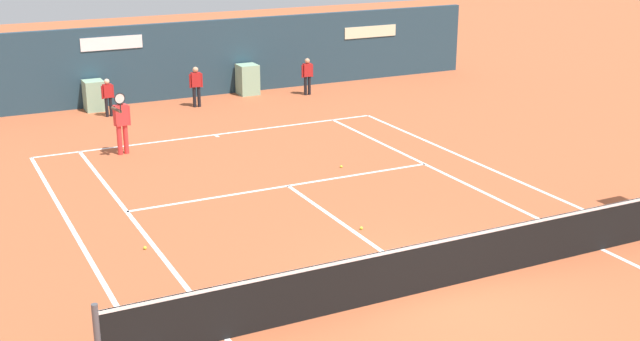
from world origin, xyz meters
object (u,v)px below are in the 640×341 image
tennis_ball_near_service_line (361,228)px  tennis_ball_mid_court (145,248)px  ball_kid_right_post (307,74)px  player_on_baseline (121,120)px  ball_kid_left_post (196,84)px  tennis_ball_by_sideline (341,167)px  ball_kid_centre_post (108,95)px

tennis_ball_near_service_line → tennis_ball_mid_court: size_ratio=1.00×
tennis_ball_mid_court → ball_kid_right_post: bearing=51.2°
player_on_baseline → ball_kid_left_post: player_on_baseline is taller
tennis_ball_by_sideline → ball_kid_centre_post: bearing=116.7°
player_on_baseline → ball_kid_centre_post: size_ratio=1.49×
player_on_baseline → tennis_ball_near_service_line: 8.49m
player_on_baseline → ball_kid_right_post: bearing=-160.2°
player_on_baseline → tennis_ball_mid_court: size_ratio=27.32×
ball_kid_left_post → tennis_ball_near_service_line: bearing=94.7°
ball_kid_centre_post → tennis_ball_near_service_line: size_ratio=18.34×
ball_kid_left_post → ball_kid_right_post: (4.20, 0.00, -0.03)m
player_on_baseline → ball_kid_centre_post: (0.63, 4.48, -0.27)m
tennis_ball_near_service_line → tennis_ball_by_sideline: same height
tennis_ball_by_sideline → player_on_baseline: bearing=141.7°
ball_kid_left_post → tennis_ball_near_service_line: size_ratio=20.35×
ball_kid_centre_post → ball_kid_right_post: 7.19m
player_on_baseline → ball_kid_right_post: 9.02m
ball_kid_right_post → tennis_ball_by_sideline: (-3.02, -8.28, -0.74)m
ball_kid_left_post → tennis_ball_mid_court: size_ratio=20.35×
player_on_baseline → tennis_ball_mid_court: bearing=69.5°
player_on_baseline → tennis_ball_mid_court: player_on_baseline is taller
player_on_baseline → tennis_ball_near_service_line: bearing=101.9°
ball_kid_centre_post → tennis_ball_by_sideline: 9.30m
ball_kid_left_post → player_on_baseline: bearing=57.9°
player_on_baseline → tennis_ball_near_service_line: (3.15, -7.83, -0.95)m
tennis_ball_near_service_line → tennis_ball_by_sideline: (1.66, 4.02, 0.00)m
player_on_baseline → tennis_ball_by_sideline: 6.20m
tennis_ball_mid_court → ball_kid_left_post: bearing=66.6°
ball_kid_left_post → ball_kid_centre_post: ball_kid_left_post is taller
player_on_baseline → tennis_ball_by_sideline: size_ratio=27.32×
tennis_ball_mid_court → ball_kid_centre_post: bearing=80.5°
tennis_ball_near_service_line → tennis_ball_by_sideline: 4.35m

